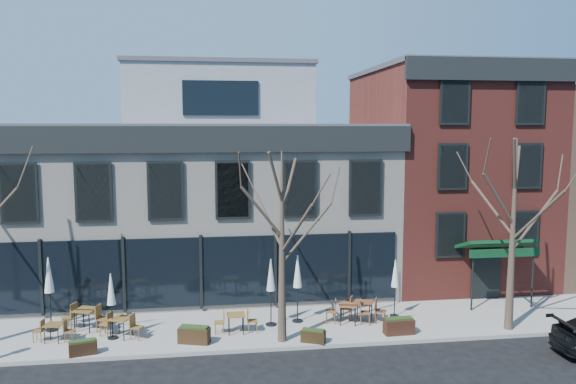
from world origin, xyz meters
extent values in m
plane|color=black|center=(0.00, 0.00, 0.00)|extent=(120.00, 120.00, 0.00)
cube|color=gray|center=(3.25, -2.15, 0.07)|extent=(33.50, 4.70, 0.15)
cube|color=beige|center=(0.00, 5.00, 4.00)|extent=(18.00, 10.00, 8.00)
cube|color=#47474C|center=(0.00, 5.00, 8.05)|extent=(18.30, 10.30, 0.30)
cube|color=black|center=(0.00, -0.12, 7.55)|extent=(18.30, 0.25, 1.10)
cube|color=black|center=(-9.12, 5.00, 7.55)|extent=(0.25, 10.30, 1.10)
cube|color=black|center=(0.00, -0.06, 1.90)|extent=(17.20, 0.12, 3.00)
cube|color=black|center=(-9.06, 4.00, 1.90)|extent=(0.12, 7.50, 3.00)
cube|color=gray|center=(1.00, 6.00, 9.60)|extent=(9.00, 6.50, 3.00)
cube|color=maroon|center=(13.00, 5.00, 5.50)|extent=(8.00, 10.00, 11.00)
cube|color=#47474C|center=(13.00, 5.00, 11.05)|extent=(8.20, 10.20, 0.25)
cube|color=black|center=(13.00, -0.12, 10.60)|extent=(8.20, 0.25, 1.00)
cube|color=#0B3219|center=(13.00, -0.85, 2.90)|extent=(3.20, 1.66, 0.67)
cube|color=black|center=(13.00, -0.05, 1.25)|extent=(1.40, 0.10, 2.50)
cone|color=#382B21|center=(3.00, -3.90, 3.67)|extent=(0.34, 0.34, 7.04)
cylinder|color=#382B21|center=(3.95, -3.73, 4.18)|extent=(2.00, 0.46, 2.21)
cylinder|color=#382B21|center=(2.60, -3.04, 4.59)|extent=(0.93, 1.84, 1.91)
cylinder|color=#382B21|center=(2.25, -4.17, 5.04)|extent=(1.61, 0.68, 1.97)
cylinder|color=#382B21|center=(3.40, -4.76, 4.51)|extent=(0.93, 1.83, 2.03)
cone|color=#382B21|center=(12.00, -3.90, 3.89)|extent=(0.34, 0.34, 7.48)
cylinder|color=#382B21|center=(13.01, -3.72, 4.43)|extent=(2.12, 0.48, 2.35)
cylinder|color=#382B21|center=(11.57, -2.99, 4.86)|extent=(0.98, 1.94, 2.03)
cylinder|color=#382B21|center=(11.20, -4.19, 5.35)|extent=(1.71, 0.71, 2.09)
cylinder|color=#382B21|center=(12.42, -4.81, 4.78)|extent=(0.98, 1.94, 2.16)
cube|color=brown|center=(-5.37, -2.78, 0.80)|extent=(0.71, 0.71, 0.04)
cylinder|color=black|center=(-5.65, -2.99, 0.47)|extent=(0.04, 0.04, 0.64)
cylinder|color=black|center=(-5.16, -3.07, 0.47)|extent=(0.04, 0.04, 0.64)
cylinder|color=black|center=(-5.57, -2.50, 0.47)|extent=(0.04, 0.04, 0.64)
cylinder|color=black|center=(-5.08, -2.58, 0.47)|extent=(0.04, 0.04, 0.64)
cube|color=brown|center=(-4.44, -1.71, 0.97)|extent=(1.01, 1.01, 0.04)
cylinder|color=black|center=(-4.84, -1.90, 0.55)|extent=(0.04, 0.04, 0.81)
cylinder|color=black|center=(-4.25, -2.12, 0.55)|extent=(0.04, 0.04, 0.81)
cylinder|color=black|center=(-4.63, -1.31, 0.55)|extent=(0.04, 0.04, 0.81)
cylinder|color=black|center=(-4.04, -1.53, 0.55)|extent=(0.04, 0.04, 0.81)
cube|color=brown|center=(-2.97, -2.70, 0.89)|extent=(0.94, 0.94, 0.04)
cylinder|color=black|center=(-3.34, -2.84, 0.52)|extent=(0.04, 0.04, 0.73)
cylinder|color=black|center=(-2.83, -3.08, 0.52)|extent=(0.04, 0.04, 0.73)
cylinder|color=black|center=(-3.11, -2.32, 0.52)|extent=(0.04, 0.04, 0.73)
cylinder|color=black|center=(-2.59, -2.56, 0.52)|extent=(0.04, 0.04, 0.73)
cube|color=brown|center=(1.34, -2.82, 0.86)|extent=(0.68, 0.68, 0.04)
cylinder|color=black|center=(1.07, -3.09, 0.50)|extent=(0.04, 0.04, 0.70)
cylinder|color=black|center=(1.62, -3.09, 0.50)|extent=(0.04, 0.04, 0.70)
cylinder|color=black|center=(1.07, -2.54, 0.50)|extent=(0.04, 0.04, 0.70)
cylinder|color=black|center=(1.62, -2.54, 0.50)|extent=(0.04, 0.04, 0.70)
cube|color=brown|center=(5.88, -2.42, 0.92)|extent=(0.91, 0.91, 0.04)
cylinder|color=black|center=(5.52, -2.63, 0.53)|extent=(0.04, 0.04, 0.76)
cylinder|color=black|center=(6.09, -2.78, 0.53)|extent=(0.04, 0.04, 0.76)
cylinder|color=black|center=(5.67, -2.05, 0.53)|extent=(0.04, 0.04, 0.76)
cylinder|color=black|center=(6.24, -2.20, 0.53)|extent=(0.04, 0.04, 0.76)
cube|color=brown|center=(6.57, -2.23, 0.93)|extent=(0.99, 0.99, 0.04)
cylinder|color=black|center=(6.18, -2.38, 0.53)|extent=(0.04, 0.04, 0.77)
cylinder|color=black|center=(6.72, -2.63, 0.53)|extent=(0.04, 0.04, 0.77)
cylinder|color=black|center=(6.43, -1.84, 0.53)|extent=(0.04, 0.04, 0.77)
cylinder|color=black|center=(6.97, -2.09, 0.53)|extent=(0.04, 0.04, 0.77)
cylinder|color=black|center=(-5.79, -1.57, 0.18)|extent=(0.47, 0.47, 0.06)
cylinder|color=black|center=(-5.79, -1.57, 1.32)|extent=(0.05, 0.05, 2.33)
cone|color=silver|center=(-5.79, -1.57, 2.38)|extent=(0.38, 0.38, 1.38)
cylinder|color=black|center=(-3.28, -2.78, 0.18)|extent=(0.40, 0.40, 0.05)
cylinder|color=black|center=(-3.28, -2.78, 1.15)|extent=(0.05, 0.05, 2.00)
cone|color=silver|center=(-3.28, -2.78, 2.06)|extent=(0.33, 0.33, 1.18)
cylinder|color=black|center=(2.78, -2.18, 0.18)|extent=(0.43, 0.43, 0.06)
cylinder|color=black|center=(2.78, -2.18, 1.23)|extent=(0.05, 0.05, 2.17)
cone|color=beige|center=(2.78, -2.18, 2.22)|extent=(0.35, 0.35, 1.28)
cylinder|color=black|center=(3.89, -1.92, 0.18)|extent=(0.44, 0.44, 0.06)
cylinder|color=black|center=(3.89, -1.92, 1.25)|extent=(0.05, 0.05, 2.20)
cone|color=silver|center=(3.89, -1.92, 2.25)|extent=(0.36, 0.36, 1.30)
cylinder|color=black|center=(8.02, -1.87, 0.18)|extent=(0.39, 0.39, 0.05)
cylinder|color=black|center=(8.02, -1.87, 1.12)|extent=(0.04, 0.04, 1.94)
cone|color=silver|center=(8.02, -1.87, 2.00)|extent=(0.32, 0.32, 1.14)
cube|color=black|center=(-4.05, -4.19, 0.38)|extent=(1.00, 0.60, 0.47)
cube|color=#1E3314|center=(-4.05, -4.19, 0.64)|extent=(0.89, 0.50, 0.07)
cube|color=#301E10|center=(-0.23, -3.65, 0.44)|extent=(1.22, 0.77, 0.57)
cube|color=#1E3314|center=(-0.23, -3.65, 0.74)|extent=(1.09, 0.65, 0.09)
cube|color=black|center=(4.12, -4.20, 0.37)|extent=(0.96, 0.69, 0.45)
cube|color=#1E3314|center=(4.12, -4.20, 0.61)|extent=(0.85, 0.59, 0.07)
cube|color=black|center=(7.53, -3.84, 0.44)|extent=(1.17, 0.51, 0.57)
cube|color=#1E3314|center=(7.53, -3.84, 0.75)|extent=(1.05, 0.42, 0.09)
camera|label=1|loc=(0.40, -23.81, 8.02)|focal=35.00mm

